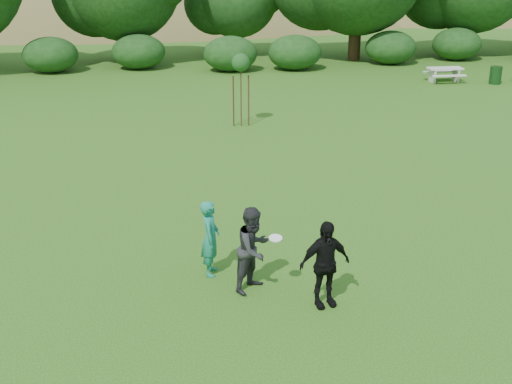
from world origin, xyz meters
TOP-DOWN VIEW (x-y plane):
  - ground at (0.00, 0.00)m, footprint 120.00×120.00m
  - player_teal at (-1.28, 1.08)m, footprint 0.50×0.68m
  - player_grey at (-0.46, 0.30)m, footprint 1.11×1.11m
  - player_black at (0.81, -0.55)m, footprint 1.12×0.64m
  - trash_can_near at (15.03, 19.53)m, footprint 0.60×0.60m
  - frisbee at (-0.05, 0.03)m, footprint 0.27×0.27m
  - sapling at (0.95, 13.23)m, footprint 0.70×0.70m
  - picnic_table at (12.62, 20.38)m, footprint 1.80×1.48m
  - hillside at (-0.56, 68.45)m, footprint 150.00×72.00m

SIDE VIEW (x-z plane):
  - hillside at x=-0.56m, z-range -37.97..14.03m
  - ground at x=0.00m, z-range 0.00..0.00m
  - trash_can_near at x=15.03m, z-range 0.00..0.90m
  - picnic_table at x=12.62m, z-range 0.14..0.90m
  - player_teal at x=-1.28m, z-range 0.00..1.69m
  - player_black at x=0.81m, z-range 0.00..1.80m
  - player_grey at x=-0.46m, z-range 0.00..1.81m
  - frisbee at x=-0.05m, z-range 1.21..1.28m
  - sapling at x=0.95m, z-range 0.99..3.84m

